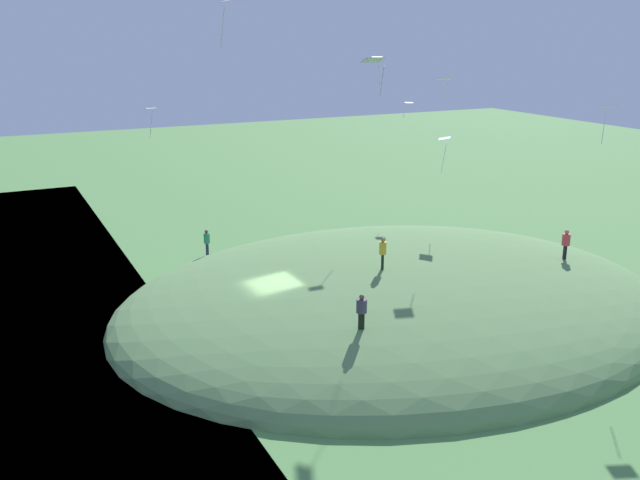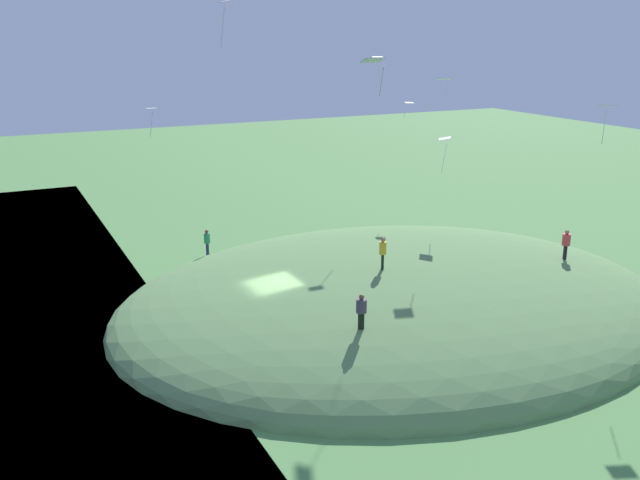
# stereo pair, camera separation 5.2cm
# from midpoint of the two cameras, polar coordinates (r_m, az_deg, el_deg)

# --- Properties ---
(ground_plane) EXTENTS (160.00, 160.00, 0.00)m
(ground_plane) POSITION_cam_midpoint_polar(r_m,az_deg,el_deg) (36.93, -3.85, -6.81)
(ground_plane) COLOR #538947
(grass_hill) EXTENTS (31.69, 26.21, 5.10)m
(grass_hill) POSITION_cam_midpoint_polar(r_m,az_deg,el_deg) (39.67, 6.16, -5.17)
(grass_hill) COLOR #5F884F
(grass_hill) RESTS_ON ground_plane
(person_on_hilltop) EXTENTS (0.49, 0.49, 1.76)m
(person_on_hilltop) POSITION_cam_midpoint_polar(r_m,az_deg,el_deg) (37.01, 5.09, -0.74)
(person_on_hilltop) COLOR black
(person_on_hilltop) RESTS_ON grass_hill
(person_walking_path) EXTENTS (0.63, 0.63, 1.76)m
(person_walking_path) POSITION_cam_midpoint_polar(r_m,az_deg,el_deg) (42.89, 19.36, -0.07)
(person_walking_path) COLOR black
(person_walking_path) RESTS_ON grass_hill
(person_watching_kites) EXTENTS (0.67, 0.67, 1.62)m
(person_watching_kites) POSITION_cam_midpoint_polar(r_m,az_deg,el_deg) (30.84, 3.36, -5.52)
(person_watching_kites) COLOR black
(person_watching_kites) RESTS_ON grass_hill
(person_with_child) EXTENTS (0.54, 0.54, 1.67)m
(person_with_child) POSITION_cam_midpoint_polar(r_m,az_deg,el_deg) (44.94, -9.23, 0.07)
(person_with_child) COLOR #282552
(person_with_child) RESTS_ON grass_hill
(kite_1) EXTENTS (1.04, 0.87, 1.38)m
(kite_1) POSITION_cam_midpoint_polar(r_m,az_deg,el_deg) (43.87, 10.02, 12.71)
(kite_1) COLOR white
(kite_4) EXTENTS (0.80, 0.64, 1.44)m
(kite_4) POSITION_cam_midpoint_polar(r_m,az_deg,el_deg) (27.13, 4.35, 14.24)
(kite_4) COLOR silver
(kite_6) EXTENTS (1.25, 1.32, 2.30)m
(kite_6) POSITION_cam_midpoint_polar(r_m,az_deg,el_deg) (45.93, 10.07, 7.99)
(kite_6) COLOR white
(kite_7) EXTENTS (0.87, 1.00, 1.14)m
(kite_7) POSITION_cam_midpoint_polar(r_m,az_deg,el_deg) (52.20, 7.19, 10.97)
(kite_7) COLOR white
(kite_8) EXTENTS (0.76, 0.71, 1.98)m
(kite_8) POSITION_cam_midpoint_polar(r_m,az_deg,el_deg) (47.82, -13.62, 10.13)
(kite_8) COLOR white
(kite_12) EXTENTS (0.71, 0.92, 2.22)m
(kite_12) POSITION_cam_midpoint_polar(r_m,az_deg,el_deg) (35.42, -7.63, 18.51)
(kite_12) COLOR silver
(kite_13) EXTENTS (1.09, 0.94, 2.06)m
(kite_13) POSITION_cam_midpoint_polar(r_m,az_deg,el_deg) (39.06, 22.26, 9.90)
(kite_13) COLOR white
(kite_14) EXTENTS (0.81, 0.66, 1.85)m
(kite_14) POSITION_cam_midpoint_polar(r_m,az_deg,el_deg) (47.49, 4.68, 14.42)
(kite_14) COLOR silver
(mooring_post) EXTENTS (0.14, 0.14, 1.15)m
(mooring_post) POSITION_cam_midpoint_polar(r_m,az_deg,el_deg) (33.72, -9.47, -8.31)
(mooring_post) COLOR brown
(mooring_post) RESTS_ON ground_plane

